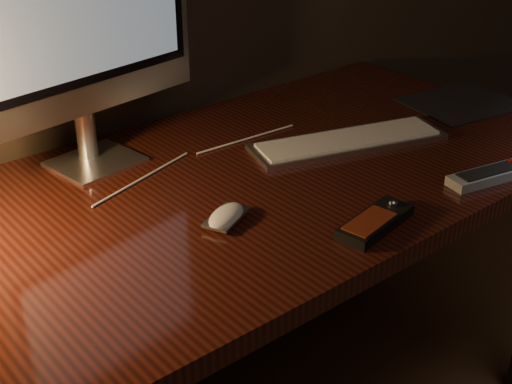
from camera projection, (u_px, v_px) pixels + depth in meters
desk at (204, 229)px, 1.50m from camera, size 1.60×0.75×0.75m
monitor at (79, 11)px, 1.33m from camera, size 0.51×0.17×0.54m
keyboard at (348, 141)px, 1.57m from camera, size 0.46×0.25×0.02m
mousepad at (462, 103)px, 1.79m from camera, size 0.30×0.25×0.00m
mouse at (226, 218)px, 1.27m from camera, size 0.11×0.08×0.02m
media_remote at (375, 222)px, 1.25m from camera, size 0.17×0.09×0.03m
tv_remote at (491, 174)px, 1.41m from camera, size 0.20×0.09×0.03m
cable at (200, 159)px, 1.50m from camera, size 0.54×0.05×0.00m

